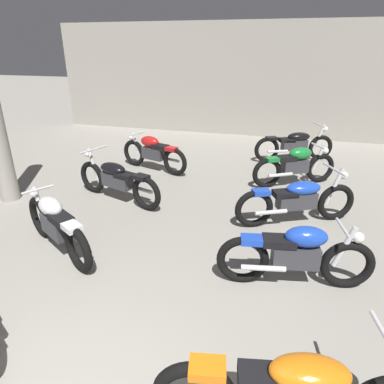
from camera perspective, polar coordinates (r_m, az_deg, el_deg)
The scene contains 8 objects.
back_wall at distance 11.96m, azimuth 9.17°, elevation 17.88°, with size 13.43×0.24×3.60m, color #9E998E.
motorcycle_left_row_1 at distance 5.40m, azimuth -21.75°, elevation -4.97°, with size 1.75×1.09×0.88m.
motorcycle_left_row_2 at distance 6.86m, azimuth -12.43°, elevation 2.12°, with size 2.09×0.93×0.97m.
motorcycle_left_row_3 at distance 8.46m, azimuth -6.49°, elevation 6.61°, with size 1.91×0.75×0.88m.
motorcycle_right_row_1 at distance 4.53m, azimuth 17.00°, elevation -9.88°, with size 1.96×0.63×0.88m.
motorcycle_right_row_2 at distance 6.08m, azimuth 17.16°, elevation -1.17°, with size 2.00×1.10×0.97m.
motorcycle_right_row_3 at distance 7.81m, azimuth 16.84°, elevation 4.32°, with size 1.76×1.08×0.88m.
motorcycle_right_row_4 at distance 9.54m, azimuth 16.78°, elevation 7.64°, with size 2.03×1.05×0.97m.
Camera 1 is at (1.47, -1.02, 2.86)m, focal length 31.98 mm.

